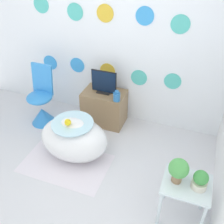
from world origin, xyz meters
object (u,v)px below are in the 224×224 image
object	(u,v)px
potted_plant_left	(179,169)
potted_plant_right	(200,180)
tv	(104,83)
bathtub	(74,138)
vase	(117,96)
chair	(42,106)

from	to	relation	value
potted_plant_left	potted_plant_right	xyz separation A→B (m)	(0.20, -0.00, -0.06)
tv	potted_plant_left	xyz separation A→B (m)	(1.20, -1.21, -0.00)
bathtub	vase	bearing A→B (deg)	63.45
chair	potted_plant_left	xyz separation A→B (m)	(2.05, -0.89, 0.38)
vase	potted_plant_left	bearing A→B (deg)	-48.15
chair	tv	bearing A→B (deg)	20.77
bathtub	potted_plant_left	xyz separation A→B (m)	(1.29, -0.43, 0.39)
bathtub	tv	size ratio (longest dim) A/B	2.36
vase	potted_plant_left	size ratio (longest dim) A/B	0.59
bathtub	potted_plant_left	bearing A→B (deg)	-18.43
tv	vase	distance (m)	0.28
potted_plant_left	potted_plant_right	size ratio (longest dim) A/B	1.32
tv	vase	size ratio (longest dim) A/B	2.41
bathtub	chair	bearing A→B (deg)	148.88
bathtub	tv	distance (m)	0.88
tv	potted_plant_right	distance (m)	1.85
potted_plant_left	chair	bearing A→B (deg)	156.55
chair	vase	world-z (taller)	chair
vase	potted_plant_left	xyz separation A→B (m)	(0.96, -1.08, 0.08)
bathtub	potted_plant_left	world-z (taller)	potted_plant_left
chair	potted_plant_left	bearing A→B (deg)	-23.45
potted_plant_left	potted_plant_right	distance (m)	0.21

